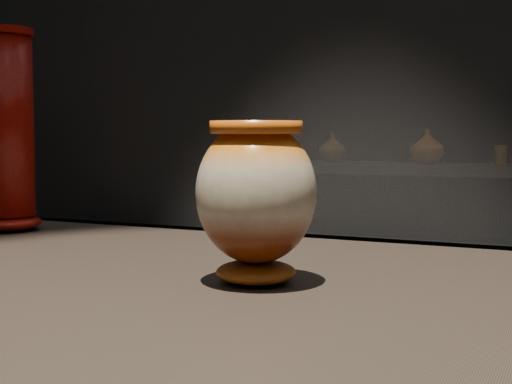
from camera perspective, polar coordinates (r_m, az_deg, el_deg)
main_vase at (r=0.85m, az=0.00°, el=-0.24°), size 0.17×0.17×0.20m
tall_vase at (r=1.39m, az=-19.31°, el=4.43°), size 0.13×0.13×0.37m
back_shelf at (r=4.21m, az=11.56°, el=-1.35°), size 2.00×0.60×0.90m
back_vase_left at (r=4.34m, az=6.16°, el=3.55°), size 0.22×0.22×0.18m
back_vase_mid at (r=4.20m, az=13.55°, el=3.56°), size 0.25×0.25×0.20m
back_vase_right at (r=4.13m, az=18.98°, el=2.79°), size 0.07×0.07×0.11m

